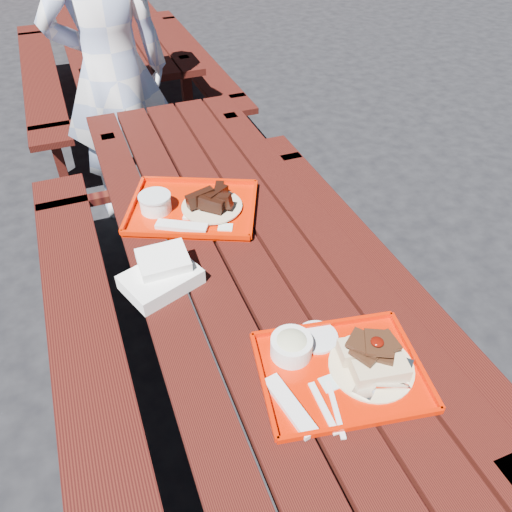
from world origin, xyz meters
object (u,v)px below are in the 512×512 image
Objects in this scene: picnic_table_near at (241,284)px; person at (112,73)px; near_tray at (339,361)px; picnic_table_far at (115,46)px; far_tray at (190,207)px.

picnic_table_near is 1.40× the size of person.
person is at bearing 96.90° from near_tray.
picnic_table_far is 4.26× the size of far_tray.
picnic_table_near is 0.34m from far_tray.
person is (-0.25, 2.03, 0.07)m from near_tray.
far_tray is 0.33× the size of person.
person is (-0.18, -1.35, 0.29)m from picnic_table_far.
picnic_table_far is 2.56m from far_tray.
person is at bearing -97.63° from picnic_table_far.
near_tray is 0.84m from far_tray.
person reaches higher than picnic_table_far.
far_tray is 1.21m from person.
picnic_table_far is at bearing -99.17° from person.
far_tray is (-0.10, 0.25, 0.21)m from picnic_table_near.
picnic_table_far is at bearing 90.00° from picnic_table_near.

